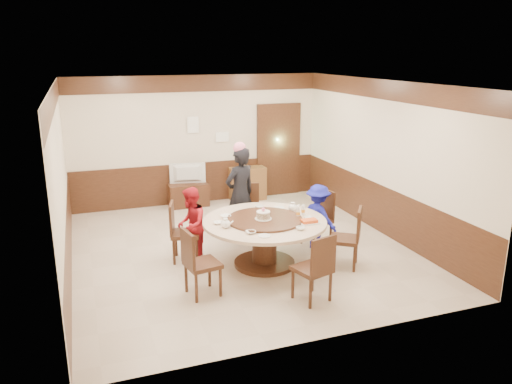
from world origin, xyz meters
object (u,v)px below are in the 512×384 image
object	(u,v)px
banquet_table	(265,233)
tv_stand	(188,195)
birthday_cake	(263,215)
side_cabinet	(248,184)
thermos	(244,159)
person_standing	(240,194)
person_blue	(318,217)
person_red	(191,225)
television	(188,174)
shrimp_platter	(309,222)

from	to	relation	value
banquet_table	tv_stand	world-z (taller)	banquet_table
birthday_cake	side_cabinet	distance (m)	3.72
side_cabinet	thermos	distance (m)	0.57
person_standing	birthday_cake	distance (m)	1.24
side_cabinet	thermos	size ratio (longest dim) A/B	2.11
banquet_table	person_blue	world-z (taller)	person_blue
person_standing	birthday_cake	xyz separation A→B (m)	(-0.02, -1.24, -0.00)
side_cabinet	birthday_cake	bearing A→B (deg)	-104.87
banquet_table	person_red	xyz separation A→B (m)	(-1.04, 0.58, 0.07)
television	thermos	world-z (taller)	thermos
person_red	person_standing	bearing A→B (deg)	141.11
person_standing	thermos	xyz separation A→B (m)	(0.85, 2.33, 0.09)
birthday_cake	person_blue	bearing A→B (deg)	17.79
person_standing	television	bearing A→B (deg)	-99.30
tv_stand	television	size ratio (longest dim) A/B	1.10
tv_stand	birthday_cake	bearing A→B (deg)	-83.01
birthday_cake	tv_stand	world-z (taller)	birthday_cake
television	side_cabinet	bearing A→B (deg)	-167.91
person_blue	shrimp_platter	size ratio (longest dim) A/B	3.78
person_blue	birthday_cake	bearing A→B (deg)	82.76
person_standing	tv_stand	xyz separation A→B (m)	(-0.45, 2.30, -0.60)
shrimp_platter	television	size ratio (longest dim) A/B	0.39
banquet_table	person_standing	bearing A→B (deg)	90.39
banquet_table	television	size ratio (longest dim) A/B	2.49
television	birthday_cake	bearing A→B (deg)	107.84
person_standing	person_blue	size ratio (longest dim) A/B	1.49
person_blue	person_standing	bearing A→B (deg)	26.72
banquet_table	person_standing	xyz separation A→B (m)	(-0.01, 1.22, 0.31)
thermos	birthday_cake	bearing A→B (deg)	-103.78
person_standing	thermos	bearing A→B (deg)	-130.59
banquet_table	television	bearing A→B (deg)	97.49
tv_stand	banquet_table	bearing A→B (deg)	-82.51
person_red	shrimp_platter	world-z (taller)	person_red
person_red	person_blue	size ratio (longest dim) A/B	1.07
tv_stand	side_cabinet	xyz separation A→B (m)	(1.38, 0.03, 0.12)
shrimp_platter	television	xyz separation A→B (m)	(-1.05, 3.89, -0.05)
person_blue	thermos	xyz separation A→B (m)	(-0.25, 3.20, 0.37)
birthday_cake	television	bearing A→B (deg)	96.99
shrimp_platter	tv_stand	distance (m)	4.06
person_standing	person_red	distance (m)	1.24
person_red	person_blue	distance (m)	2.15
side_cabinet	thermos	xyz separation A→B (m)	(-0.07, 0.00, 0.56)
television	thermos	xyz separation A→B (m)	(1.31, 0.03, 0.22)
person_blue	television	bearing A→B (deg)	1.16
side_cabinet	thermos	world-z (taller)	thermos
television	banquet_table	bearing A→B (deg)	108.33
person_blue	birthday_cake	size ratio (longest dim) A/B	4.29
person_blue	television	world-z (taller)	person_blue
person_blue	television	xyz separation A→B (m)	(-1.56, 3.17, 0.16)
side_cabinet	shrimp_platter	bearing A→B (deg)	-94.84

